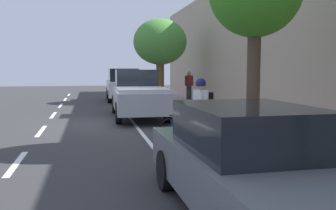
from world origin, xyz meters
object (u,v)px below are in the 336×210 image
parked_pickup_silver_second (138,95)px  bicycle_at_curb (189,129)px  parked_sedan_grey_nearest (247,163)px  cyclist_with_backpack (202,105)px  street_tree_far_end (160,43)px  pedestrian_on_phone (189,84)px  parked_suv_white_mid (123,84)px

parked_pickup_silver_second → bicycle_at_curb: (0.61, -5.71, -0.51)m
parked_sedan_grey_nearest → bicycle_at_curb: bearing=84.1°
parked_sedan_grey_nearest → cyclist_with_backpack: 4.61m
street_tree_far_end → parked_pickup_silver_second: bearing=-107.8°
pedestrian_on_phone → parked_suv_white_mid: bearing=159.4°
parked_pickup_silver_second → parked_suv_white_mid: bearing=89.5°
pedestrian_on_phone → bicycle_at_curb: bearing=-105.0°
bicycle_at_curb → parked_sedan_grey_nearest: bearing=-95.9°
cyclist_with_backpack → pedestrian_on_phone: pedestrian_on_phone is taller
parked_sedan_grey_nearest → street_tree_far_end: street_tree_far_end is taller
parked_suv_white_mid → street_tree_far_end: bearing=-30.3°
bicycle_at_curb → street_tree_far_end: bearing=82.8°
cyclist_with_backpack → street_tree_far_end: bearing=84.0°
cyclist_with_backpack → street_tree_far_end: 13.28m
parked_suv_white_mid → bicycle_at_curb: bearing=-87.8°
parked_suv_white_mid → pedestrian_on_phone: 4.11m
bicycle_at_curb → cyclist_with_backpack: bearing=-63.3°
bicycle_at_curb → pedestrian_on_phone: (3.31, 12.33, 0.70)m
parked_pickup_silver_second → cyclist_with_backpack: parked_pickup_silver_second is taller
parked_sedan_grey_nearest → bicycle_at_curb: parked_sedan_grey_nearest is taller
parked_sedan_grey_nearest → parked_pickup_silver_second: 10.70m
street_tree_far_end → cyclist_with_backpack: bearing=-96.0°
parked_sedan_grey_nearest → street_tree_far_end: 17.86m
parked_pickup_silver_second → parked_suv_white_mid: 8.07m
bicycle_at_curb → street_tree_far_end: street_tree_far_end is taller
parked_sedan_grey_nearest → street_tree_far_end: bearing=83.2°
parked_suv_white_mid → pedestrian_on_phone: size_ratio=2.80×
parked_pickup_silver_second → street_tree_far_end: 7.64m
parked_suv_white_mid → street_tree_far_end: (2.12, -1.24, 2.50)m
street_tree_far_end → pedestrian_on_phone: (1.73, -0.21, -2.44)m
parked_pickup_silver_second → bicycle_at_curb: 5.77m
parked_pickup_silver_second → bicycle_at_curb: bearing=-83.9°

